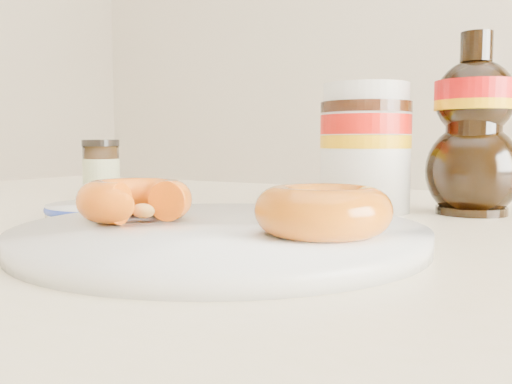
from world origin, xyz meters
The scene contains 8 objects.
dining_table centered at (0.00, 0.10, 0.67)m, with size 1.40×0.90×0.75m.
plate centered at (0.05, -0.01, 0.76)m, with size 0.29×0.29×0.01m.
donut_bitten centered at (-0.02, -0.01, 0.78)m, with size 0.09×0.09×0.03m, color #ED4B0D.
donut_whole centered at (0.13, -0.01, 0.78)m, with size 0.09×0.09×0.03m, color #AB410B.
nutella_jar centered at (0.07, 0.24, 0.82)m, with size 0.10×0.10×0.14m.
syrup_bottle centered at (0.18, 0.27, 0.84)m, with size 0.10×0.08×0.19m, color black, non-canonical shape.
dark_jar centered at (-0.28, 0.21, 0.79)m, with size 0.05×0.05×0.08m.
blue_rim_saucer centered at (-0.14, 0.08, 0.76)m, with size 0.12×0.12×0.01m.
Camera 1 is at (0.28, -0.35, 0.82)m, focal length 40.00 mm.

